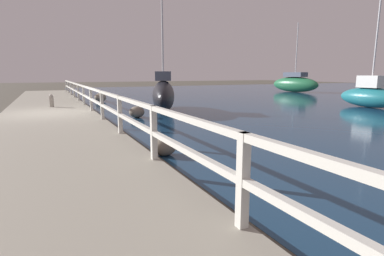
# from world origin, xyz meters

# --- Properties ---
(ground_plane) EXTENTS (120.00, 120.00, 0.00)m
(ground_plane) POSITION_xyz_m (0.00, 0.00, 0.00)
(ground_plane) COLOR #4C473D
(dock_walkway) EXTENTS (3.45, 36.00, 0.31)m
(dock_walkway) POSITION_xyz_m (0.00, 0.00, 0.15)
(dock_walkway) COLOR gray
(dock_walkway) RESTS_ON ground
(railing) EXTENTS (0.10, 32.50, 0.97)m
(railing) POSITION_xyz_m (1.63, 0.00, 0.96)
(railing) COLOR silver
(railing) RESTS_ON dock_walkway
(boulder_near_dock) EXTENTS (0.76, 0.68, 0.57)m
(boulder_near_dock) POSITION_xyz_m (3.17, 7.45, 0.29)
(boulder_near_dock) COLOR gray
(boulder_near_dock) RESTS_ON ground
(boulder_far_strip) EXTENTS (0.57, 0.51, 0.42)m
(boulder_far_strip) POSITION_xyz_m (2.27, -6.90, 0.21)
(boulder_far_strip) COLOR slate
(boulder_far_strip) RESTS_ON ground
(boulder_mid_strip) EXTENTS (0.65, 0.58, 0.48)m
(boulder_mid_strip) POSITION_xyz_m (3.33, -0.82, 0.24)
(boulder_mid_strip) COLOR slate
(boulder_mid_strip) RESTS_ON ground
(mooring_bollard) EXTENTS (0.19, 0.19, 0.59)m
(mooring_bollard) POSITION_xyz_m (0.15, 2.28, 0.60)
(mooring_bollard) COLOR gray
(mooring_bollard) RESTS_ON dock_walkway
(sailboat_black) EXTENTS (2.86, 5.26, 7.74)m
(sailboat_black) POSITION_xyz_m (5.18, 0.90, 0.83)
(sailboat_black) COLOR black
(sailboat_black) RESTS_ON water_surface
(sailboat_teal) EXTENTS (1.48, 3.71, 5.99)m
(sailboat_teal) POSITION_xyz_m (15.98, -2.57, 0.68)
(sailboat_teal) COLOR #1E707A
(sailboat_teal) RESTS_ON water_surface
(sailboat_green) EXTENTS (2.13, 5.59, 6.82)m
(sailboat_green) POSITION_xyz_m (22.89, 10.09, 0.86)
(sailboat_green) COLOR #236B42
(sailboat_green) RESTS_ON water_surface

